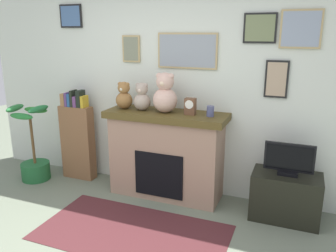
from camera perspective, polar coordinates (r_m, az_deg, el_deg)
back_wall at (r=4.22m, az=-0.18°, el=6.80°), size 5.20×0.15×2.60m
fireplace at (r=4.11m, az=-0.29°, el=-4.65°), size 1.43×0.53×1.04m
bookshelf at (r=4.75m, az=-14.87°, el=-2.04°), size 0.45×0.16×1.22m
potted_plant at (r=4.94m, az=-21.50°, el=-4.59°), size 0.49×0.41×1.03m
tv_stand at (r=3.90m, az=18.99°, el=-11.08°), size 0.70×0.40×0.51m
television at (r=3.74m, az=19.55°, el=-5.41°), size 0.50×0.14×0.34m
area_rug at (r=3.60m, az=-5.97°, el=-17.20°), size 1.90×1.00×0.01m
candle_jar at (r=3.77m, az=7.08°, el=2.47°), size 0.08×0.08×0.12m
mantel_clock at (r=3.83m, az=3.74°, el=3.30°), size 0.12×0.09×0.19m
teddy_bear_cream at (r=4.15m, az=-7.35°, el=4.89°), size 0.20×0.20×0.33m
teddy_bear_tan at (r=4.04m, az=-4.37°, el=4.70°), size 0.20×0.20×0.33m
teddy_bear_grey at (r=3.91m, az=-0.49°, el=5.26°), size 0.28×0.28×0.46m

